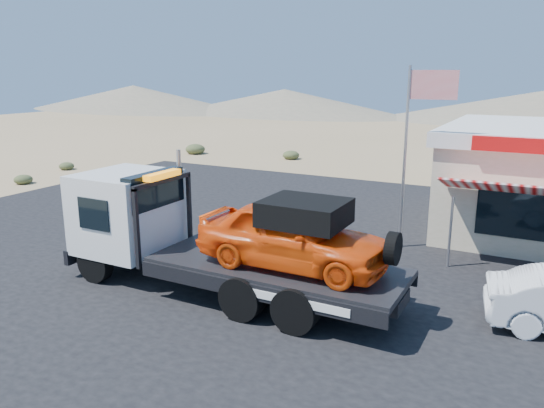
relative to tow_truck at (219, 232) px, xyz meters
name	(u,v)px	position (x,y,z in m)	size (l,w,h in m)	color
ground	(210,266)	(-1.37, 1.52, -1.68)	(120.00, 120.00, 0.00)	#917A52
asphalt_lot	(309,247)	(0.63, 4.52, -1.67)	(32.00, 24.00, 0.02)	black
tow_truck	(219,232)	(0.00, 0.00, 0.00)	(9.34, 2.77, 3.12)	black
flagpole	(413,137)	(3.56, 6.02, 2.08)	(1.55, 0.10, 6.00)	#99999E
desert_scrub	(105,171)	(-14.96, 10.75, -1.37)	(27.02, 31.13, 0.76)	#3D4726
distant_hills	(392,104)	(-11.14, 56.66, 0.21)	(126.00, 48.00, 4.20)	#726B59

